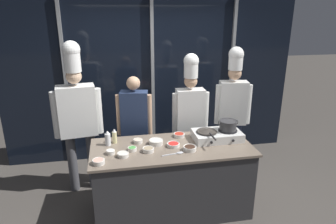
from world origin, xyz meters
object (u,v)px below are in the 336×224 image
(stock_pot, at_px, (228,125))
(prep_bowl_chili_flakes, at_px, (179,135))
(prep_bowl_onion, at_px, (123,154))
(prep_bowl_soy_glaze, at_px, (190,148))
(prep_bowl_scallions, at_px, (132,149))
(prep_bowl_chicken, at_px, (138,141))
(prep_bowl_mushrooms, at_px, (148,149))
(prep_bowl_shrimp, at_px, (99,161))
(portable_stove, at_px, (217,135))
(chef_head, at_px, (77,110))
(squeeze_bottle_clear, at_px, (108,138))
(person_guest, at_px, (135,121))
(frying_pan, at_px, (207,130))
(chef_line, at_px, (233,101))
(prep_bowl_rice, at_px, (111,152))
(serving_spoon_slotted, at_px, (177,153))
(chef_sous, at_px, (190,109))
(prep_bowl_bell_pepper, at_px, (173,145))
(squeeze_bottle_oil, at_px, (115,136))
(prep_bowl_garlic, at_px, (156,142))

(stock_pot, distance_m, prep_bowl_chili_flakes, 0.63)
(stock_pot, relative_size, prep_bowl_onion, 1.85)
(prep_bowl_soy_glaze, bearing_deg, prep_bowl_scallions, 169.81)
(stock_pot, xyz_separation_m, prep_bowl_chicken, (-1.12, 0.08, -0.15))
(prep_bowl_mushrooms, height_order, prep_bowl_shrimp, prep_bowl_shrimp)
(portable_stove, xyz_separation_m, chef_head, (-1.72, 0.61, 0.24))
(prep_bowl_mushrooms, bearing_deg, prep_bowl_chicken, 109.40)
(prep_bowl_scallions, distance_m, prep_bowl_shrimp, 0.45)
(squeeze_bottle_clear, distance_m, person_guest, 0.65)
(frying_pan, distance_m, squeeze_bottle_clear, 1.21)
(prep_bowl_chili_flakes, bearing_deg, prep_bowl_soy_glaze, -85.50)
(prep_bowl_soy_glaze, bearing_deg, squeeze_bottle_clear, 160.89)
(prep_bowl_soy_glaze, xyz_separation_m, chef_line, (0.90, 0.94, 0.23))
(frying_pan, relative_size, prep_bowl_rice, 4.56)
(serving_spoon_slotted, bearing_deg, chef_line, 43.29)
(prep_bowl_rice, bearing_deg, chef_sous, 34.33)
(portable_stove, height_order, prep_bowl_mushrooms, portable_stove)
(prep_bowl_bell_pepper, xyz_separation_m, prep_bowl_soy_glaze, (0.17, -0.14, 0.01))
(prep_bowl_bell_pepper, bearing_deg, frying_pan, 11.97)
(prep_bowl_bell_pepper, distance_m, prep_bowl_chicken, 0.44)
(stock_pot, relative_size, chef_sous, 0.13)
(frying_pan, xyz_separation_m, person_guest, (-0.84, 0.62, -0.04))
(stock_pot, height_order, prep_bowl_scallions, stock_pot)
(prep_bowl_scallions, xyz_separation_m, prep_bowl_bell_pepper, (0.49, 0.02, -0.00))
(prep_bowl_scallions, xyz_separation_m, chef_line, (1.55, 0.82, 0.24))
(squeeze_bottle_oil, bearing_deg, portable_stove, -6.14)
(portable_stove, xyz_separation_m, person_guest, (-0.98, 0.61, 0.04))
(stock_pot, bearing_deg, frying_pan, -178.82)
(prep_bowl_soy_glaze, distance_m, chef_head, 1.58)
(frying_pan, bearing_deg, person_guest, 143.68)
(portable_stove, bearing_deg, prep_bowl_mushrooms, -168.23)
(portable_stove, xyz_separation_m, chef_sous, (-0.19, 0.61, 0.16))
(chef_line, bearing_deg, stock_pot, 74.06)
(prep_bowl_bell_pepper, height_order, prep_bowl_mushrooms, prep_bowl_mushrooms)
(frying_pan, distance_m, person_guest, 1.04)
(prep_bowl_bell_pepper, relative_size, prep_bowl_shrimp, 1.15)
(prep_bowl_shrimp, relative_size, chef_head, 0.06)
(prep_bowl_chili_flakes, bearing_deg, prep_bowl_mushrooms, -141.17)
(prep_bowl_chicken, bearing_deg, prep_bowl_mushrooms, -70.60)
(squeeze_bottle_clear, xyz_separation_m, chef_sous, (1.15, 0.53, 0.13))
(chef_head, bearing_deg, prep_bowl_chicken, 136.74)
(prep_bowl_bell_pepper, distance_m, prep_bowl_mushrooms, 0.32)
(prep_bowl_garlic, xyz_separation_m, chef_sous, (0.58, 0.61, 0.18))
(prep_bowl_bell_pepper, bearing_deg, chef_sous, 61.29)
(squeeze_bottle_clear, bearing_deg, prep_bowl_rice, -83.57)
(chef_sous, bearing_deg, stock_pot, 120.33)
(prep_bowl_onion, distance_m, prep_bowl_bell_pepper, 0.62)
(squeeze_bottle_oil, relative_size, prep_bowl_soy_glaze, 1.19)
(squeeze_bottle_oil, relative_size, squeeze_bottle_clear, 0.98)
(prep_bowl_shrimp, distance_m, serving_spoon_slotted, 0.87)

